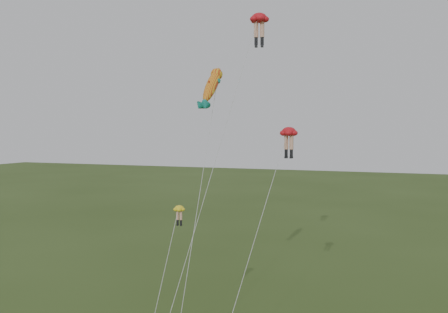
% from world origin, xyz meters
% --- Properties ---
extents(legs_kite_red_high, '(4.01, 12.39, 23.25)m').
position_xyz_m(legs_kite_red_high, '(1.49, 9.96, 22.33)').
color(legs_kite_red_high, red).
rests_on(legs_kite_red_high, ground).
extents(legs_kite_red_mid, '(2.95, 10.41, 14.63)m').
position_xyz_m(legs_kite_red_mid, '(4.43, 7.41, 13.83)').
color(legs_kite_red_mid, red).
rests_on(legs_kite_red_mid, ground).
extents(legs_kite_yellow, '(0.84, 5.69, 9.39)m').
position_xyz_m(legs_kite_yellow, '(-1.94, 2.99, 8.41)').
color(legs_kite_yellow, yellow).
rests_on(legs_kite_yellow, ground).
extents(fish_kite, '(1.20, 9.10, 19.10)m').
position_xyz_m(fish_kite, '(-0.60, 5.89, 17.46)').
color(fish_kite, gold).
rests_on(fish_kite, ground).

